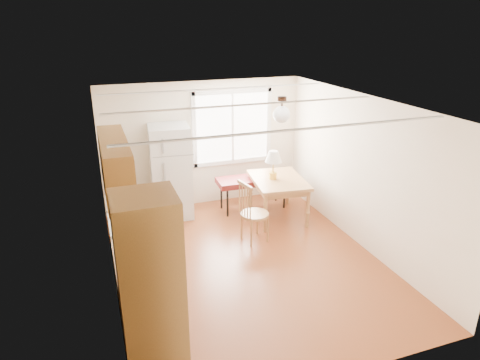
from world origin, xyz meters
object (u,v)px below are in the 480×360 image
refrigerator (171,172)px  chair (250,208)px  dining_table (278,184)px  bench (253,181)px

refrigerator → chair: (1.02, -1.52, -0.26)m
dining_table → refrigerator: bearing=164.7°
bench → chair: (-0.56, -1.28, 0.03)m
bench → refrigerator: bearing=172.8°
bench → chair: size_ratio=1.33×
chair → dining_table: bearing=30.8°
refrigerator → chair: size_ratio=1.63×
refrigerator → chair: refrigerator is taller
bench → chair: chair is taller
refrigerator → bench: (1.58, -0.24, -0.30)m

